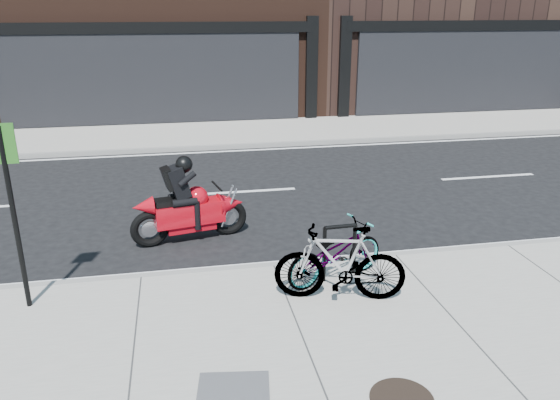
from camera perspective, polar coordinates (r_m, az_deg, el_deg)
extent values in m
plane|color=black|center=(10.34, -2.61, -2.66)|extent=(120.00, 120.00, 0.00)
cube|color=gray|center=(6.05, 4.74, -19.98)|extent=(60.00, 6.00, 0.13)
cube|color=gray|center=(17.70, -6.29, 6.95)|extent=(60.00, 3.50, 0.13)
cylinder|color=black|center=(7.89, 4.64, -5.73)|extent=(0.06, 0.06, 0.83)
cylinder|color=black|center=(8.04, 7.75, -5.37)|extent=(0.06, 0.06, 0.83)
cylinder|color=black|center=(7.80, 6.32, -2.78)|extent=(0.46, 0.08, 0.06)
imported|color=gray|center=(7.94, 5.78, -5.48)|extent=(1.74, 1.14, 0.87)
imported|color=gray|center=(7.40, 6.28, -6.59)|extent=(1.84, 0.92, 1.06)
torus|color=black|center=(9.88, -5.35, -1.83)|extent=(0.67, 0.27, 0.66)
torus|color=black|center=(9.59, -13.46, -2.99)|extent=(0.67, 0.27, 0.66)
cube|color=#AF0814|center=(9.63, -9.47, -1.31)|extent=(1.25, 0.62, 0.38)
cone|color=#AF0814|center=(9.79, -5.18, -0.38)|extent=(0.53, 0.52, 0.44)
sphere|color=#AF0814|center=(9.58, -8.69, 0.26)|extent=(0.40, 0.40, 0.40)
cube|color=black|center=(9.49, -11.30, -0.20)|extent=(0.60, 0.39, 0.12)
cylinder|color=silver|center=(9.78, -12.77, -2.60)|extent=(0.56, 0.20, 0.09)
cube|color=black|center=(9.41, -10.61, 1.85)|extent=(0.46, 0.43, 0.59)
cube|color=black|center=(9.36, -11.59, 2.20)|extent=(0.29, 0.34, 0.40)
sphere|color=black|center=(9.35, -10.00, 3.69)|extent=(0.29, 0.29, 0.29)
cylinder|color=black|center=(6.05, 12.61, -19.62)|extent=(0.72, 0.72, 0.02)
cube|color=#414143|center=(5.98, -4.91, -19.65)|extent=(0.85, 0.85, 0.02)
cylinder|color=black|center=(7.68, -25.97, -1.97)|extent=(0.07, 0.07, 2.44)
cube|color=#225B1A|center=(7.41, -27.11, 5.24)|extent=(0.33, 0.03, 0.50)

